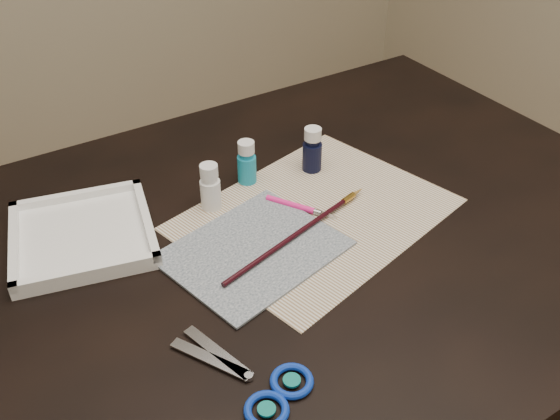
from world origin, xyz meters
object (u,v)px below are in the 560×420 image
paint_bottle_navy (312,150)px  paper (316,214)px  scissors (233,373)px  canvas (254,250)px  paint_bottle_white (210,187)px  palette_tray (82,234)px  paint_bottle_cyan (247,162)px

paint_bottle_navy → paper: bearing=-121.6°
paper → scissors: bearing=-141.4°
canvas → scissors: size_ratio=1.21×
paint_bottle_white → palette_tray: 0.21m
canvas → paint_bottle_cyan: bearing=63.2°
canvas → paint_bottle_navy: 0.26m
paint_bottle_cyan → paint_bottle_navy: bearing=-13.4°
paint_bottle_navy → scissors: (-0.35, -0.34, -0.04)m
canvas → paint_bottle_white: bearing=90.5°
canvas → paint_bottle_white: size_ratio=3.04×
palette_tray → paint_bottle_cyan: bearing=1.3°
paint_bottle_white → paint_bottle_navy: bearing=1.9°
canvas → palette_tray: bearing=141.7°
canvas → paint_bottle_navy: size_ratio=2.96×
paint_bottle_white → paint_bottle_navy: (0.21, 0.01, 0.00)m
canvas → paint_bottle_cyan: paint_bottle_cyan is taller
palette_tray → canvas: bearing=-38.3°
paint_bottle_cyan → palette_tray: paint_bottle_cyan is taller
scissors → paint_bottle_cyan: bearing=-60.9°
paper → paint_bottle_navy: paint_bottle_navy is taller
scissors → palette_tray: bearing=-17.5°
paint_bottle_navy → palette_tray: bearing=177.0°
palette_tray → scissors: bearing=-78.6°
scissors → palette_tray: (-0.07, 0.36, 0.01)m
canvas → scissors: (-0.14, -0.19, 0.00)m
paint_bottle_white → paint_bottle_navy: size_ratio=0.97×
paper → paint_bottle_white: 0.18m
paint_bottle_cyan → paint_bottle_white: bearing=-158.4°
paint_bottle_cyan → paint_bottle_navy: (0.12, -0.03, 0.00)m
paper → paint_bottle_cyan: 0.16m
paint_bottle_white → scissors: 0.36m
paint_bottle_white → palette_tray: (-0.21, 0.03, -0.03)m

